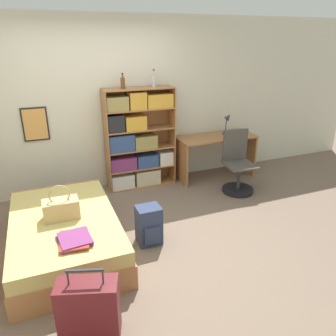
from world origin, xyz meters
The scene contains 13 objects.
ground_plane centered at (0.00, 0.00, 0.00)m, with size 14.00×14.00×0.00m, color #756051.
wall_back centered at (0.00, 1.62, 1.30)m, with size 10.00×0.09×2.60m.
bed centered at (-0.72, 0.02, 0.21)m, with size 1.14×1.82×0.43m.
handbag centered at (-0.73, 0.00, 0.54)m, with size 0.38×0.21×0.39m.
book_stack_on_bed centered at (-0.66, -0.52, 0.45)m, with size 0.34×0.39×0.05m.
suitcase centered at (-0.66, -1.27, 0.26)m, with size 0.52×0.36×0.65m.
bookcase centered at (0.55, 1.41, 0.76)m, with size 1.08×0.31×1.57m.
bottle_green centered at (0.38, 1.40, 1.66)m, with size 0.07×0.07×0.22m.
bottle_brown centered at (0.86, 1.40, 1.67)m, with size 0.06×0.06×0.26m.
desk centered at (1.91, 1.28, 0.52)m, with size 1.33×0.57×0.72m.
desk_lamp centered at (2.16, 1.36, 0.96)m, with size 0.17×0.12×0.37m.
desk_chair centered at (1.95, 0.64, 0.31)m, with size 0.49×0.49×0.96m.
backpack centered at (0.20, -0.20, 0.23)m, with size 0.28×0.26×0.47m.
Camera 1 is at (-0.82, -3.34, 2.26)m, focal length 35.00 mm.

